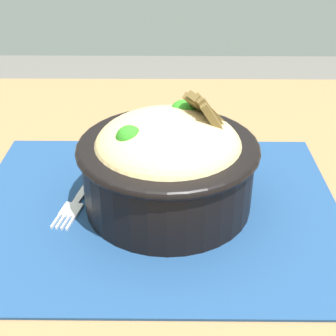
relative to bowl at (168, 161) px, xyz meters
name	(u,v)px	position (x,y,z in m)	size (l,w,h in m)	color
table	(157,257)	(0.01, 0.01, -0.14)	(1.33, 0.89, 0.76)	olive
placemat	(152,208)	(0.02, 0.01, -0.06)	(0.44, 0.34, 0.00)	navy
bowl	(168,161)	(0.00, 0.00, 0.00)	(0.24, 0.24, 0.14)	black
fork	(77,201)	(0.11, 0.00, -0.06)	(0.04, 0.13, 0.00)	silver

